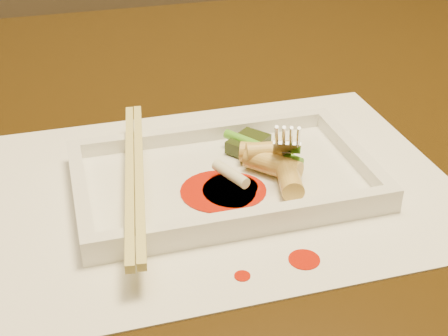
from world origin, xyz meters
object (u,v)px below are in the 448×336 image
object	(u,v)px
table	(225,212)
plate_base	(224,181)
chopstick_a	(130,174)
placemat	(224,186)
fork	(296,84)

from	to	relation	value
table	plate_base	distance (m)	0.15
table	chopstick_a	xyz separation A→B (m)	(-0.11, -0.10, 0.13)
placemat	chopstick_a	distance (m)	0.09
placemat	fork	xyz separation A→B (m)	(0.07, 0.02, 0.08)
plate_base	chopstick_a	size ratio (longest dim) A/B	1.06
placemat	chopstick_a	xyz separation A→B (m)	(-0.08, 0.00, 0.03)
plate_base	chopstick_a	bearing A→B (deg)	180.00
chopstick_a	fork	size ratio (longest dim) A/B	1.75
plate_base	fork	world-z (taller)	fork
chopstick_a	fork	xyz separation A→B (m)	(0.15, 0.02, 0.06)
plate_base	fork	bearing A→B (deg)	14.42
placemat	fork	world-z (taller)	fork
table	fork	world-z (taller)	fork
plate_base	fork	distance (m)	0.11
plate_base	chopstick_a	xyz separation A→B (m)	(-0.08, 0.00, 0.02)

